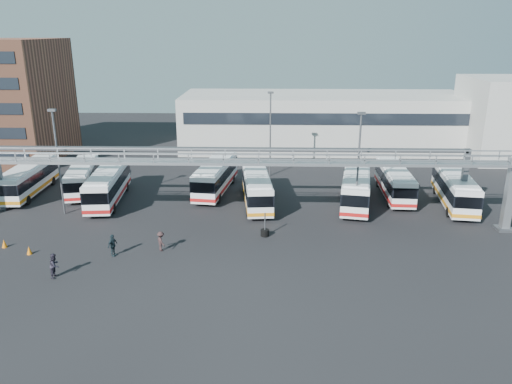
{
  "coord_description": "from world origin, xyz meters",
  "views": [
    {
      "loc": [
        3.95,
        -37.06,
        17.06
      ],
      "look_at": [
        2.73,
        6.0,
        3.05
      ],
      "focal_mm": 35.0,
      "sensor_mm": 36.0,
      "label": 1
    }
  ],
  "objects_px": {
    "bus_1": "(82,177)",
    "pedestrian_d": "(113,245)",
    "light_pole_back": "(270,130)",
    "bus_2": "(108,184)",
    "cone_right": "(29,250)",
    "bus_0": "(29,178)",
    "pedestrian_b": "(55,265)",
    "cone_left": "(4,243)",
    "light_pole_mid": "(358,161)",
    "bus_7": "(356,186)",
    "bus_5": "(257,187)",
    "bus_9": "(455,188)",
    "bus_4": "(216,175)",
    "light_pole_left": "(58,157)",
    "tire_stack": "(265,232)",
    "pedestrian_c": "(161,241)",
    "bus_8": "(394,181)"
  },
  "relations": [
    {
      "from": "light_pole_left",
      "to": "bus_5",
      "type": "height_order",
      "value": "light_pole_left"
    },
    {
      "from": "pedestrian_d",
      "to": "cone_right",
      "type": "relative_size",
      "value": 2.73
    },
    {
      "from": "cone_left",
      "to": "tire_stack",
      "type": "distance_m",
      "value": 21.64
    },
    {
      "from": "light_pole_mid",
      "to": "bus_9",
      "type": "relative_size",
      "value": 0.9
    },
    {
      "from": "pedestrian_d",
      "to": "bus_7",
      "type": "bearing_deg",
      "value": -36.65
    },
    {
      "from": "light_pole_left",
      "to": "light_pole_back",
      "type": "relative_size",
      "value": 1.0
    },
    {
      "from": "bus_1",
      "to": "tire_stack",
      "type": "xyz_separation_m",
      "value": [
        20.23,
        -12.03,
        -1.35
      ]
    },
    {
      "from": "light_pole_left",
      "to": "cone_right",
      "type": "distance_m",
      "value": 10.71
    },
    {
      "from": "bus_2",
      "to": "bus_7",
      "type": "distance_m",
      "value": 25.52
    },
    {
      "from": "bus_0",
      "to": "pedestrian_b",
      "type": "relative_size",
      "value": 5.95
    },
    {
      "from": "bus_1",
      "to": "pedestrian_d",
      "type": "xyz_separation_m",
      "value": [
        8.26,
        -16.35,
        -0.81
      ]
    },
    {
      "from": "bus_1",
      "to": "cone_left",
      "type": "distance_m",
      "value": 15.11
    },
    {
      "from": "cone_right",
      "to": "bus_4",
      "type": "bearing_deg",
      "value": 51.32
    },
    {
      "from": "bus_4",
      "to": "bus_1",
      "type": "bearing_deg",
      "value": -171.15
    },
    {
      "from": "bus_0",
      "to": "pedestrian_d",
      "type": "relative_size",
      "value": 6.01
    },
    {
      "from": "bus_0",
      "to": "bus_1",
      "type": "distance_m",
      "value": 5.54
    },
    {
      "from": "bus_1",
      "to": "cone_right",
      "type": "xyz_separation_m",
      "value": [
        1.45,
        -16.25,
        -1.38
      ]
    },
    {
      "from": "light_pole_mid",
      "to": "pedestrian_c",
      "type": "bearing_deg",
      "value": -156.63
    },
    {
      "from": "light_pole_mid",
      "to": "light_pole_back",
      "type": "bearing_deg",
      "value": 118.07
    },
    {
      "from": "bus_5",
      "to": "bus_9",
      "type": "bearing_deg",
      "value": -5.14
    },
    {
      "from": "bus_4",
      "to": "pedestrian_b",
      "type": "xyz_separation_m",
      "value": [
        -9.55,
        -20.26,
        -0.97
      ]
    },
    {
      "from": "bus_5",
      "to": "bus_9",
      "type": "relative_size",
      "value": 0.96
    },
    {
      "from": "bus_5",
      "to": "cone_right",
      "type": "height_order",
      "value": "bus_5"
    },
    {
      "from": "cone_right",
      "to": "cone_left",
      "type": "bearing_deg",
      "value": 154.93
    },
    {
      "from": "bus_5",
      "to": "pedestrian_d",
      "type": "height_order",
      "value": "bus_5"
    },
    {
      "from": "bus_1",
      "to": "pedestrian_d",
      "type": "distance_m",
      "value": 18.34
    },
    {
      "from": "bus_7",
      "to": "pedestrian_c",
      "type": "relative_size",
      "value": 7.04
    },
    {
      "from": "bus_0",
      "to": "pedestrian_d",
      "type": "xyz_separation_m",
      "value": [
        13.68,
        -15.21,
        -0.91
      ]
    },
    {
      "from": "bus_1",
      "to": "bus_5",
      "type": "relative_size",
      "value": 0.96
    },
    {
      "from": "light_pole_mid",
      "to": "bus_7",
      "type": "distance_m",
      "value": 6.06
    },
    {
      "from": "light_pole_back",
      "to": "tire_stack",
      "type": "xyz_separation_m",
      "value": [
        -0.41,
        -19.0,
        -5.37
      ]
    },
    {
      "from": "pedestrian_b",
      "to": "cone_right",
      "type": "xyz_separation_m",
      "value": [
        -3.69,
        3.73,
        -0.58
      ]
    },
    {
      "from": "bus_2",
      "to": "pedestrian_d",
      "type": "distance_m",
      "value": 13.78
    },
    {
      "from": "pedestrian_b",
      "to": "cone_left",
      "type": "relative_size",
      "value": 2.69
    },
    {
      "from": "bus_7",
      "to": "tire_stack",
      "type": "xyz_separation_m",
      "value": [
        -9.18,
        -8.64,
        -1.54
      ]
    },
    {
      "from": "light_pole_mid",
      "to": "pedestrian_b",
      "type": "height_order",
      "value": "light_pole_mid"
    },
    {
      "from": "light_pole_back",
      "to": "cone_left",
      "type": "distance_m",
      "value": 31.45
    },
    {
      "from": "cone_left",
      "to": "bus_9",
      "type": "bearing_deg",
      "value": 15.85
    },
    {
      "from": "bus_2",
      "to": "bus_8",
      "type": "bearing_deg",
      "value": -0.58
    },
    {
      "from": "light_pole_mid",
      "to": "pedestrian_b",
      "type": "distance_m",
      "value": 26.79
    },
    {
      "from": "light_pole_back",
      "to": "bus_5",
      "type": "height_order",
      "value": "light_pole_back"
    },
    {
      "from": "light_pole_back",
      "to": "bus_2",
      "type": "height_order",
      "value": "light_pole_back"
    },
    {
      "from": "light_pole_left",
      "to": "pedestrian_b",
      "type": "relative_size",
      "value": 5.58
    },
    {
      "from": "light_pole_mid",
      "to": "bus_4",
      "type": "xyz_separation_m",
      "value": [
        -13.95,
        8.32,
        -3.84
      ]
    },
    {
      "from": "light_pole_back",
      "to": "bus_5",
      "type": "distance_m",
      "value": 11.43
    },
    {
      "from": "light_pole_back",
      "to": "pedestrian_c",
      "type": "xyz_separation_m",
      "value": [
        -8.77,
        -22.25,
        -4.9
      ]
    },
    {
      "from": "bus_1",
      "to": "light_pole_back",
      "type": "bearing_deg",
      "value": 7.04
    },
    {
      "from": "bus_9",
      "to": "cone_left",
      "type": "distance_m",
      "value": 42.18
    },
    {
      "from": "bus_7",
      "to": "bus_9",
      "type": "height_order",
      "value": "bus_7"
    },
    {
      "from": "light_pole_left",
      "to": "bus_1",
      "type": "relative_size",
      "value": 0.97
    }
  ]
}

